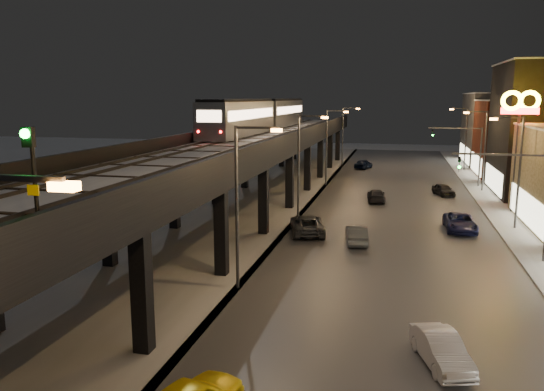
# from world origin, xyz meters

# --- Properties ---
(road_surface) EXTENTS (17.00, 120.00, 0.06)m
(road_surface) POSITION_xyz_m (7.50, 35.00, 0.03)
(road_surface) COLOR #46474D
(road_surface) RESTS_ON ground
(sidewalk_right) EXTENTS (4.00, 120.00, 0.14)m
(sidewalk_right) POSITION_xyz_m (17.50, 35.00, 0.07)
(sidewalk_right) COLOR #9FA1A8
(sidewalk_right) RESTS_ON ground
(under_viaduct_pavement) EXTENTS (11.00, 120.00, 0.06)m
(under_viaduct_pavement) POSITION_xyz_m (-6.00, 35.00, 0.03)
(under_viaduct_pavement) COLOR #9FA1A8
(under_viaduct_pavement) RESTS_ON ground
(elevated_viaduct) EXTENTS (9.00, 100.00, 6.30)m
(elevated_viaduct) POSITION_xyz_m (-6.00, 31.84, 5.62)
(elevated_viaduct) COLOR black
(elevated_viaduct) RESTS_ON ground
(viaduct_trackbed) EXTENTS (8.40, 100.00, 0.32)m
(viaduct_trackbed) POSITION_xyz_m (-6.01, 31.97, 6.39)
(viaduct_trackbed) COLOR #B2B7C1
(viaduct_trackbed) RESTS_ON elevated_viaduct
(viaduct_parapet_streetside) EXTENTS (0.30, 100.00, 1.10)m
(viaduct_parapet_streetside) POSITION_xyz_m (-1.65, 32.00, 6.85)
(viaduct_parapet_streetside) COLOR black
(viaduct_parapet_streetside) RESTS_ON elevated_viaduct
(viaduct_parapet_far) EXTENTS (0.30, 100.00, 1.10)m
(viaduct_parapet_far) POSITION_xyz_m (-10.35, 32.00, 6.85)
(viaduct_parapet_far) COLOR black
(viaduct_parapet_far) RESTS_ON elevated_viaduct
(building_e) EXTENTS (12.20, 12.20, 10.16)m
(building_e) POSITION_xyz_m (23.99, 62.00, 5.08)
(building_e) COLOR #602212
(building_e) RESTS_ON ground
(building_f) EXTENTS (12.20, 16.20, 11.16)m
(building_f) POSITION_xyz_m (23.99, 76.00, 5.58)
(building_f) COLOR #3F3F40
(building_f) RESTS_ON ground
(streetlight_left_1) EXTENTS (2.57, 0.28, 9.00)m
(streetlight_left_1) POSITION_xyz_m (-0.43, 13.00, 5.24)
(streetlight_left_1) COLOR #38383A
(streetlight_left_1) RESTS_ON ground
(streetlight_left_2) EXTENTS (2.57, 0.28, 9.00)m
(streetlight_left_2) POSITION_xyz_m (-0.43, 31.00, 5.24)
(streetlight_left_2) COLOR #38383A
(streetlight_left_2) RESTS_ON ground
(streetlight_right_2) EXTENTS (2.56, 0.28, 9.00)m
(streetlight_right_2) POSITION_xyz_m (16.73, 31.00, 5.24)
(streetlight_right_2) COLOR #38383A
(streetlight_right_2) RESTS_ON ground
(streetlight_left_3) EXTENTS (2.57, 0.28, 9.00)m
(streetlight_left_3) POSITION_xyz_m (-0.43, 49.00, 5.24)
(streetlight_left_3) COLOR #38383A
(streetlight_left_3) RESTS_ON ground
(streetlight_right_3) EXTENTS (2.56, 0.28, 9.00)m
(streetlight_right_3) POSITION_xyz_m (16.73, 49.00, 5.24)
(streetlight_right_3) COLOR #38383A
(streetlight_right_3) RESTS_ON ground
(streetlight_left_4) EXTENTS (2.57, 0.28, 9.00)m
(streetlight_left_4) POSITION_xyz_m (-0.43, 67.00, 5.24)
(streetlight_left_4) COLOR #38383A
(streetlight_left_4) RESTS_ON ground
(streetlight_right_4) EXTENTS (2.56, 0.28, 9.00)m
(streetlight_right_4) POSITION_xyz_m (16.73, 67.00, 5.24)
(streetlight_right_4) COLOR #38383A
(streetlight_right_4) RESTS_ON ground
(traffic_light_rig_a) EXTENTS (6.10, 0.34, 7.00)m
(traffic_light_rig_a) POSITION_xyz_m (15.84, 22.00, 4.50)
(traffic_light_rig_a) COLOR #38383A
(traffic_light_rig_a) RESTS_ON ground
(traffic_light_rig_b) EXTENTS (6.10, 0.34, 7.00)m
(traffic_light_rig_b) POSITION_xyz_m (15.84, 52.00, 4.50)
(traffic_light_rig_b) COLOR #38383A
(traffic_light_rig_b) RESTS_ON ground
(subway_train) EXTENTS (3.07, 37.46, 3.67)m
(subway_train) POSITION_xyz_m (-8.50, 48.85, 8.44)
(subway_train) COLOR gray
(subway_train) RESTS_ON viaduct_trackbed
(rail_signal) EXTENTS (0.35, 0.43, 3.05)m
(rail_signal) POSITION_xyz_m (-2.10, -1.28, 8.78)
(rail_signal) COLOR black
(rail_signal) RESTS_ON viaduct_trackbed
(car_near_white) EXTENTS (1.98, 4.19, 1.33)m
(car_near_white) POSITION_xyz_m (4.96, 23.79, 0.66)
(car_near_white) COLOR #53575C
(car_near_white) RESTS_ON ground
(car_mid_silver) EXTENTS (3.63, 5.68, 1.46)m
(car_mid_silver) POSITION_xyz_m (1.03, 25.61, 0.73)
(car_mid_silver) COLOR #36393E
(car_mid_silver) RESTS_ON ground
(car_mid_dark) EXTENTS (2.06, 4.34, 1.22)m
(car_mid_dark) POSITION_xyz_m (5.65, 39.99, 0.61)
(car_mid_dark) COLOR black
(car_mid_dark) RESTS_ON ground
(car_far_white) EXTENTS (2.80, 4.38, 1.39)m
(car_far_white) POSITION_xyz_m (2.68, 65.18, 0.69)
(car_far_white) COLOR black
(car_far_white) RESTS_ON ground
(car_onc_silver) EXTENTS (2.46, 4.14, 1.29)m
(car_onc_silver) POSITION_xyz_m (9.63, 6.62, 0.64)
(car_onc_silver) COLOR white
(car_onc_silver) RESTS_ON ground
(car_onc_dark) EXTENTS (2.43, 4.97, 1.36)m
(car_onc_dark) POSITION_xyz_m (12.64, 29.28, 0.68)
(car_onc_dark) COLOR #171B4A
(car_onc_dark) RESTS_ON ground
(car_onc_red) EXTENTS (2.58, 3.93, 1.24)m
(car_onc_red) POSITION_xyz_m (12.54, 45.15, 0.62)
(car_onc_red) COLOR black
(car_onc_red) RESTS_ON ground
(sign_mcdonalds) EXTENTS (3.29, 0.59, 11.06)m
(sign_mcdonalds) POSITION_xyz_m (18.00, 37.73, 9.15)
(sign_mcdonalds) COLOR #38383A
(sign_mcdonalds) RESTS_ON ground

